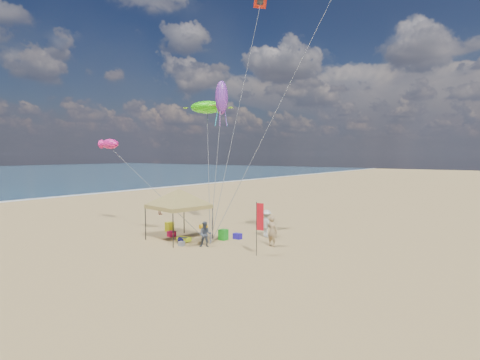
{
  "coord_description": "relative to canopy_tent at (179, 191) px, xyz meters",
  "views": [
    {
      "loc": [
        15.85,
        -18.42,
        5.75
      ],
      "look_at": [
        0.0,
        3.0,
        4.0
      ],
      "focal_mm": 29.9,
      "sensor_mm": 36.0,
      "label": 1
    }
  ],
  "objects": [
    {
      "name": "ground",
      "position": [
        3.14,
        -0.39,
        -3.3
      ],
      "size": [
        280.0,
        280.0,
        0.0
      ],
      "primitive_type": "plane",
      "color": "tan",
      "rests_on": "ground"
    },
    {
      "name": "canopy_tent",
      "position": [
        0.0,
        0.0,
        0.0
      ],
      "size": [
        6.36,
        6.36,
        3.97
      ],
      "color": "black",
      "rests_on": "ground"
    },
    {
      "name": "feather_flag",
      "position": [
        6.67,
        -0.37,
        -1.26
      ],
      "size": [
        0.47,
        0.06,
        3.06
      ],
      "color": "black",
      "rests_on": "ground"
    },
    {
      "name": "cooler_red",
      "position": [
        -1.14,
        0.39,
        -3.11
      ],
      "size": [
        0.54,
        0.38,
        0.38
      ],
      "primitive_type": "cube",
      "color": "#CB103E",
      "rests_on": "ground"
    },
    {
      "name": "cooler_blue",
      "position": [
        2.98,
        2.54,
        -3.11
      ],
      "size": [
        0.54,
        0.38,
        0.38
      ],
      "primitive_type": "cube",
      "color": "#2414A8",
      "rests_on": "ground"
    },
    {
      "name": "bag_navy",
      "position": [
        0.79,
        -0.45,
        -3.12
      ],
      "size": [
        0.69,
        0.54,
        0.36
      ],
      "primitive_type": "cylinder",
      "rotation": [
        0.0,
        1.57,
        0.35
      ],
      "color": "#0E0C38",
      "rests_on": "ground"
    },
    {
      "name": "bag_orange",
      "position": [
        -1.3,
        3.89,
        -3.12
      ],
      "size": [
        0.54,
        0.69,
        0.36
      ],
      "primitive_type": "cylinder",
      "rotation": [
        0.0,
        1.57,
        1.22
      ],
      "color": "#D5980B",
      "rests_on": "ground"
    },
    {
      "name": "chair_green",
      "position": [
        2.39,
        1.74,
        -2.95
      ],
      "size": [
        0.5,
        0.5,
        0.7
      ],
      "primitive_type": "cube",
      "color": "green",
      "rests_on": "ground"
    },
    {
      "name": "chair_yellow",
      "position": [
        -2.63,
        1.61,
        -2.95
      ],
      "size": [
        0.5,
        0.5,
        0.7
      ],
      "primitive_type": "cube",
      "color": "yellow",
      "rests_on": "ground"
    },
    {
      "name": "crate_grey",
      "position": [
        1.4,
        -1.18,
        -3.16
      ],
      "size": [
        0.34,
        0.3,
        0.28
      ],
      "primitive_type": "cube",
      "color": "slate",
      "rests_on": "ground"
    },
    {
      "name": "beach_cart",
      "position": [
        0.75,
        -0.33,
        -3.1
      ],
      "size": [
        0.9,
        0.5,
        0.24
      ],
      "primitive_type": "cube",
      "color": "#ADC415",
      "rests_on": "ground"
    },
    {
      "name": "person_near_a",
      "position": [
        6.03,
        2.06,
        -2.35
      ],
      "size": [
        0.73,
        0.5,
        1.91
      ],
      "primitive_type": "imported",
      "rotation": [
        0.0,
        0.0,
        3.08
      ],
      "color": "tan",
      "rests_on": "ground"
    },
    {
      "name": "person_near_b",
      "position": [
        2.8,
        -0.52,
        -2.52
      ],
      "size": [
        0.97,
        0.92,
        1.58
      ],
      "primitive_type": "imported",
      "rotation": [
        0.0,
        0.0,
        0.59
      ],
      "color": "#3D4553",
      "rests_on": "ground"
    },
    {
      "name": "person_near_c",
      "position": [
        4.25,
        4.21,
        -2.35
      ],
      "size": [
        1.4,
        1.08,
        1.9
      ],
      "primitive_type": "imported",
      "rotation": [
        0.0,
        0.0,
        2.8
      ],
      "color": "beige",
      "rests_on": "ground"
    },
    {
      "name": "person_far_a",
      "position": [
        -9.42,
        6.83,
        -2.54
      ],
      "size": [
        0.49,
        0.93,
        1.52
      ],
      "primitive_type": "imported",
      "rotation": [
        0.0,
        0.0,
        1.71
      ],
      "color": "#97573A",
      "rests_on": "ground"
    },
    {
      "name": "turtle_kite",
      "position": [
        -2.39,
        5.64,
        6.18
      ],
      "size": [
        3.4,
        2.99,
        0.97
      ],
      "primitive_type": "ellipsoid",
      "rotation": [
        0.0,
        0.0,
        -0.26
      ],
      "color": "#37F50C",
      "rests_on": "ground"
    },
    {
      "name": "fish_kite",
      "position": [
        -7.73,
        0.27,
        3.22
      ],
      "size": [
        1.96,
        1.53,
        0.78
      ],
      "primitive_type": "ellipsoid",
      "rotation": [
        0.0,
        0.0,
        -0.43
      ],
      "color": "#EF1C82",
      "rests_on": "ground"
    },
    {
      "name": "squid_kite",
      "position": [
        0.16,
        4.35,
        6.6
      ],
      "size": [
        1.26,
        1.26,
        2.47
      ],
      "primitive_type": "ellipsoid",
      "rotation": [
        0.0,
        0.0,
        0.43
      ],
      "color": "purple",
      "rests_on": "ground"
    },
    {
      "name": "stunt_kite_red",
      "position": [
        0.59,
        8.84,
        14.77
      ],
      "size": [
        1.03,
        1.12,
        0.97
      ],
      "primitive_type": "cube",
      "rotation": [
        0.44,
        0.0,
        0.89
      ],
      "color": "red",
      "rests_on": "ground"
    }
  ]
}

